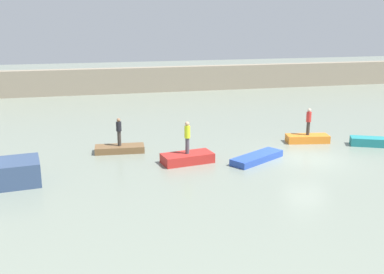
# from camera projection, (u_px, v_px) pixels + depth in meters

# --- Properties ---
(ground_plane) EXTENTS (120.00, 120.00, 0.00)m
(ground_plane) POSITION_uv_depth(u_px,v_px,m) (307.00, 159.00, 26.43)
(ground_plane) COLOR gray
(embankment_wall) EXTENTS (80.00, 1.20, 2.66)m
(embankment_wall) POSITION_uv_depth(u_px,v_px,m) (196.00, 78.00, 50.47)
(embankment_wall) COLOR gray
(embankment_wall) RESTS_ON ground_plane
(rowboat_brown) EXTENTS (3.01, 1.37, 0.40)m
(rowboat_brown) POSITION_uv_depth(u_px,v_px,m) (120.00, 149.00, 27.67)
(rowboat_brown) COLOR brown
(rowboat_brown) RESTS_ON ground_plane
(rowboat_red) EXTENTS (3.01, 1.74, 0.54)m
(rowboat_red) POSITION_uv_depth(u_px,v_px,m) (187.00, 158.00, 25.63)
(rowboat_red) COLOR red
(rowboat_red) RESTS_ON ground_plane
(rowboat_blue) EXTENTS (3.61, 2.75, 0.37)m
(rowboat_blue) POSITION_uv_depth(u_px,v_px,m) (257.00, 158.00, 25.96)
(rowboat_blue) COLOR #2B4CAD
(rowboat_blue) RESTS_ON ground_plane
(rowboat_orange) EXTENTS (2.84, 1.48, 0.49)m
(rowboat_orange) POSITION_uv_depth(u_px,v_px,m) (307.00, 139.00, 29.80)
(rowboat_orange) COLOR orange
(rowboat_orange) RESTS_ON ground_plane
(rowboat_teal) EXTENTS (2.89, 2.01, 0.53)m
(rowboat_teal) POSITION_uv_depth(u_px,v_px,m) (373.00, 142.00, 28.97)
(rowboat_teal) COLOR teal
(rowboat_teal) RESTS_ON ground_plane
(person_hiviz_shirt) EXTENTS (0.32, 0.32, 1.82)m
(person_hiviz_shirt) POSITION_uv_depth(u_px,v_px,m) (187.00, 136.00, 25.30)
(person_hiviz_shirt) COLOR #4C4C56
(person_hiviz_shirt) RESTS_ON rowboat_red
(person_red_shirt) EXTENTS (0.32, 0.32, 1.75)m
(person_red_shirt) POSITION_uv_depth(u_px,v_px,m) (309.00, 120.00, 29.49)
(person_red_shirt) COLOR #38332D
(person_red_shirt) RESTS_ON rowboat_orange
(person_dark_shirt) EXTENTS (0.32, 0.32, 1.70)m
(person_dark_shirt) POSITION_uv_depth(u_px,v_px,m) (119.00, 130.00, 27.37)
(person_dark_shirt) COLOR #38332D
(person_dark_shirt) RESTS_ON rowboat_brown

